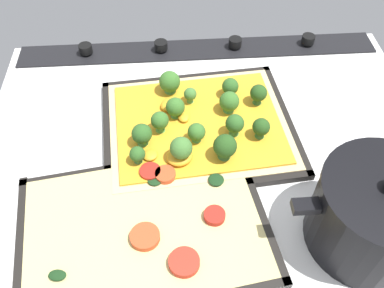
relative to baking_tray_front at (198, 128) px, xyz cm
name	(u,v)px	position (x,y,z in cm)	size (l,w,h in cm)	color
ground_plane	(212,169)	(-1.80, 8.08, -1.87)	(80.10, 69.83, 3.00)	white
stove_control_panel	(198,48)	(-1.80, -23.34, 0.18)	(76.89, 7.00, 2.60)	black
baking_tray_front	(198,128)	(0.00, 0.00, 0.00)	(36.00, 30.73, 1.30)	black
broccoli_pizza	(198,123)	(0.11, 0.40, 1.83)	(33.40, 28.13, 6.05)	#D3B77F
baking_tray_back	(144,229)	(9.69, 19.88, 0.00)	(39.96, 30.78, 1.30)	black
veggie_pizza_back	(146,226)	(9.32, 19.75, 0.68)	(37.24, 28.06, 1.90)	#CCBD77
cooking_pot	(375,214)	(-22.32, 23.03, 5.87)	(24.20, 17.34, 14.76)	black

